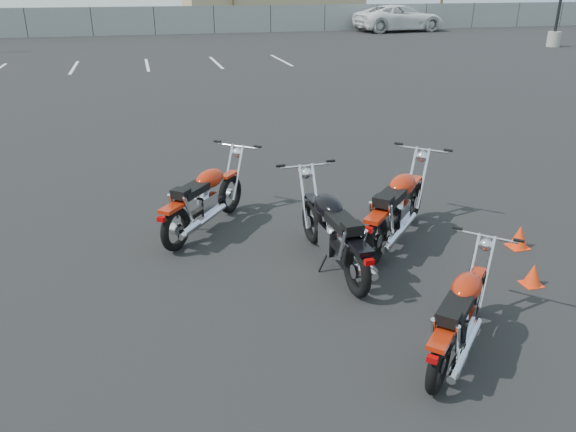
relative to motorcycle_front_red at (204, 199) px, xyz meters
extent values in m
plane|color=black|center=(0.69, -1.90, -0.48)|extent=(120.00, 120.00, 0.00)
torus|color=black|center=(0.46, 0.58, -0.17)|extent=(0.47, 0.54, 0.61)
cylinder|color=silver|center=(0.46, 0.58, -0.17)|extent=(0.18, 0.19, 0.16)
torus|color=black|center=(-0.46, -0.56, -0.17)|extent=(0.47, 0.54, 0.61)
cylinder|color=silver|center=(-0.46, -0.56, -0.17)|extent=(0.18, 0.19, 0.16)
cube|color=black|center=(0.00, 0.01, -0.13)|extent=(0.75, 0.89, 0.06)
cube|color=silver|center=(-0.03, -0.03, -0.07)|extent=(0.46, 0.48, 0.30)
cylinder|color=silver|center=(-0.03, -0.03, 0.11)|extent=(0.32, 0.32, 0.27)
ellipsoid|color=#AE220A|center=(0.11, 0.15, 0.25)|extent=(0.61, 0.65, 0.26)
cube|color=black|center=(-0.19, -0.22, 0.23)|extent=(0.55, 0.60, 0.10)
cube|color=black|center=(-0.35, -0.42, 0.27)|extent=(0.29, 0.28, 0.12)
cube|color=#AE220A|center=(-0.48, -0.57, 0.14)|extent=(0.41, 0.45, 0.05)
cube|color=#AE220A|center=(0.46, 0.58, 0.14)|extent=(0.32, 0.35, 0.04)
cylinder|color=silver|center=(-0.27, -0.52, 0.08)|extent=(0.16, 0.18, 0.40)
cylinder|color=silver|center=(-0.46, -0.36, 0.08)|extent=(0.16, 0.18, 0.40)
cylinder|color=silver|center=(-0.07, -0.33, -0.19)|extent=(0.77, 0.93, 0.13)
cylinder|color=silver|center=(-0.27, -0.58, -0.17)|extent=(0.32, 0.36, 0.13)
cylinder|color=silver|center=(0.61, 0.62, 0.15)|extent=(0.29, 0.34, 0.80)
cylinder|color=silver|center=(0.46, 0.74, 0.15)|extent=(0.29, 0.34, 0.80)
sphere|color=silver|center=(0.64, 0.80, 0.41)|extent=(0.23, 0.23, 0.16)
cylinder|color=silver|center=(0.65, 0.82, 0.51)|extent=(0.57, 0.47, 0.03)
cylinder|color=black|center=(0.91, 0.58, 0.55)|extent=(0.12, 0.10, 0.04)
cylinder|color=black|center=(0.36, 1.03, 0.55)|extent=(0.12, 0.10, 0.04)
cylinder|color=black|center=(-0.18, 0.02, -0.33)|extent=(0.14, 0.12, 0.30)
cube|color=#990505|center=(-0.64, -0.78, 0.08)|extent=(0.12, 0.11, 0.06)
torus|color=black|center=(1.38, -0.79, -0.17)|extent=(0.14, 0.63, 0.62)
cylinder|color=silver|center=(1.38, -0.79, -0.17)|extent=(0.11, 0.17, 0.17)
torus|color=black|center=(1.45, -2.29, -0.17)|extent=(0.14, 0.63, 0.62)
cylinder|color=silver|center=(1.45, -2.29, -0.17)|extent=(0.11, 0.17, 0.17)
cube|color=black|center=(1.41, -1.54, -0.13)|extent=(0.16, 1.09, 0.06)
cube|color=silver|center=(1.41, -1.59, -0.06)|extent=(0.31, 0.41, 0.31)
cylinder|color=silver|center=(1.41, -1.59, 0.12)|extent=(0.22, 0.27, 0.27)
ellipsoid|color=black|center=(1.40, -1.35, 0.27)|extent=(0.35, 0.62, 0.27)
cube|color=black|center=(1.43, -1.85, 0.25)|extent=(0.30, 0.58, 0.10)
cube|color=black|center=(1.44, -2.11, 0.29)|extent=(0.24, 0.20, 0.12)
cube|color=black|center=(1.45, -2.31, 0.16)|extent=(0.21, 0.44, 0.05)
cube|color=black|center=(1.38, -0.79, 0.16)|extent=(0.15, 0.36, 0.04)
cylinder|color=silver|center=(1.57, -2.13, 0.09)|extent=(0.06, 0.19, 0.41)
cylinder|color=silver|center=(1.32, -2.14, 0.09)|extent=(0.06, 0.19, 0.41)
cylinder|color=silver|center=(1.59, -1.84, -0.19)|extent=(0.15, 1.15, 0.13)
cylinder|color=silver|center=(1.61, -2.17, -0.17)|extent=(0.14, 0.37, 0.14)
cylinder|color=silver|center=(1.46, -0.66, 0.16)|extent=(0.07, 0.42, 0.82)
cylinder|color=silver|center=(1.28, -0.67, 0.16)|extent=(0.07, 0.42, 0.82)
sphere|color=silver|center=(1.36, -0.50, 0.43)|extent=(0.17, 0.17, 0.17)
cylinder|color=silver|center=(1.36, -0.48, 0.54)|extent=(0.73, 0.07, 0.03)
cylinder|color=black|center=(1.72, -0.48, 0.58)|extent=(0.13, 0.04, 0.04)
cylinder|color=black|center=(1.00, -0.52, 0.58)|extent=(0.13, 0.04, 0.04)
cylinder|color=black|center=(1.27, -1.65, -0.32)|extent=(0.16, 0.03, 0.31)
cube|color=#990505|center=(1.46, -2.58, 0.09)|extent=(0.11, 0.07, 0.06)
torus|color=black|center=(3.04, -0.48, -0.16)|extent=(0.53, 0.55, 0.64)
cylinder|color=silver|center=(3.04, -0.48, -0.16)|extent=(0.20, 0.20, 0.17)
torus|color=black|center=(1.97, -1.60, -0.16)|extent=(0.53, 0.55, 0.64)
cylinder|color=silver|center=(1.97, -1.60, -0.16)|extent=(0.20, 0.20, 0.17)
cube|color=black|center=(2.50, -1.04, -0.12)|extent=(0.85, 0.89, 0.06)
cube|color=silver|center=(2.47, -1.08, -0.05)|extent=(0.50, 0.50, 0.32)
cylinder|color=silver|center=(2.47, -1.08, 0.14)|extent=(0.34, 0.34, 0.28)
ellipsoid|color=#AE220A|center=(2.63, -0.90, 0.29)|extent=(0.66, 0.67, 0.27)
cube|color=black|center=(2.28, -1.27, 0.27)|extent=(0.61, 0.62, 0.11)
cube|color=black|center=(2.10, -1.47, 0.31)|extent=(0.30, 0.30, 0.13)
cube|color=#AE220A|center=(1.95, -1.62, 0.18)|extent=(0.45, 0.46, 0.05)
cube|color=#AE220A|center=(3.04, -0.48, 0.18)|extent=(0.35, 0.36, 0.04)
cylinder|color=silver|center=(2.17, -1.58, 0.11)|extent=(0.17, 0.18, 0.42)
cylinder|color=silver|center=(1.99, -1.40, 0.11)|extent=(0.17, 0.18, 0.42)
cylinder|color=silver|center=(2.41, -1.39, -0.18)|extent=(0.88, 0.92, 0.14)
cylinder|color=silver|center=(2.17, -1.64, -0.16)|extent=(0.35, 0.36, 0.14)
cylinder|color=silver|center=(3.19, -0.45, 0.18)|extent=(0.33, 0.34, 0.84)
cylinder|color=silver|center=(3.05, -0.32, 0.18)|extent=(0.33, 0.34, 0.84)
sphere|color=silver|center=(3.24, -0.26, 0.46)|extent=(0.24, 0.24, 0.17)
cylinder|color=silver|center=(3.26, -0.25, 0.57)|extent=(0.56, 0.54, 0.03)
cylinder|color=black|center=(3.51, -0.52, 0.61)|extent=(0.12, 0.12, 0.04)
cylinder|color=black|center=(2.97, -0.01, 0.61)|extent=(0.12, 0.12, 0.04)
cylinder|color=black|center=(2.32, -1.02, -0.32)|extent=(0.14, 0.13, 0.32)
cube|color=#990505|center=(1.76, -1.82, 0.11)|extent=(0.12, 0.12, 0.06)
torus|color=black|center=(2.46, -3.09, -0.21)|extent=(0.45, 0.45, 0.54)
cylinder|color=silver|center=(2.46, -3.09, -0.21)|extent=(0.16, 0.16, 0.14)
torus|color=black|center=(1.54, -4.01, -0.21)|extent=(0.45, 0.45, 0.54)
cylinder|color=silver|center=(1.54, -4.01, -0.21)|extent=(0.16, 0.16, 0.14)
cube|color=black|center=(2.00, -3.55, -0.17)|extent=(0.73, 0.73, 0.05)
cube|color=silver|center=(1.97, -3.58, -0.12)|extent=(0.42, 0.42, 0.27)
cylinder|color=silver|center=(1.97, -3.58, 0.04)|extent=(0.28, 0.28, 0.24)
ellipsoid|color=#AE220A|center=(2.11, -3.44, 0.17)|extent=(0.56, 0.56, 0.23)
cube|color=black|center=(1.81, -3.74, 0.15)|extent=(0.51, 0.51, 0.09)
cube|color=black|center=(1.65, -3.90, 0.18)|extent=(0.25, 0.25, 0.11)
cube|color=#AE220A|center=(1.53, -4.02, 0.07)|extent=(0.38, 0.38, 0.04)
cube|color=#AE220A|center=(2.46, -3.09, 0.07)|extent=(0.30, 0.30, 0.04)
cylinder|color=silver|center=(1.71, -3.99, 0.01)|extent=(0.15, 0.15, 0.35)
cylinder|color=silver|center=(1.56, -3.84, 0.01)|extent=(0.15, 0.15, 0.35)
cylinder|color=silver|center=(1.91, -3.84, -0.23)|extent=(0.75, 0.76, 0.11)
cylinder|color=silver|center=(1.71, -4.04, -0.21)|extent=(0.30, 0.30, 0.12)
cylinder|color=silver|center=(2.59, -3.07, 0.08)|extent=(0.28, 0.28, 0.71)
cylinder|color=silver|center=(2.48, -2.96, 0.08)|extent=(0.28, 0.28, 0.71)
sphere|color=silver|center=(2.63, -2.91, 0.31)|extent=(0.20, 0.20, 0.14)
cylinder|color=silver|center=(2.65, -2.90, 0.40)|extent=(0.46, 0.46, 0.03)
cylinder|color=black|center=(2.86, -3.14, 0.43)|extent=(0.10, 0.10, 0.03)
cylinder|color=black|center=(2.41, -2.69, 0.43)|extent=(0.10, 0.10, 0.03)
cylinder|color=black|center=(1.85, -3.53, -0.34)|extent=(0.11, 0.11, 0.27)
cube|color=#990505|center=(1.36, -4.19, 0.01)|extent=(0.10, 0.10, 0.05)
cone|color=#FF380D|center=(4.05, -1.67, -0.32)|extent=(0.24, 0.24, 0.30)
cube|color=#FF380D|center=(4.05, -1.67, -0.47)|extent=(0.26, 0.26, 0.01)
cone|color=#FF380D|center=(3.57, -2.61, -0.34)|extent=(0.21, 0.21, 0.26)
cube|color=#FF380D|center=(3.57, -2.61, -0.47)|extent=(0.23, 0.23, 0.01)
cylinder|color=gray|center=(21.61, 19.87, -0.08)|extent=(0.70, 0.70, 0.80)
cube|color=gray|center=(0.69, 33.10, 0.42)|extent=(80.00, 0.04, 1.80)
cylinder|color=black|center=(-7.31, 33.10, 0.42)|extent=(0.06, 0.06, 1.80)
cylinder|color=black|center=(-3.31, 33.10, 0.42)|extent=(0.06, 0.06, 1.80)
cylinder|color=black|center=(0.69, 33.10, 0.42)|extent=(0.06, 0.06, 1.80)
cylinder|color=black|center=(4.69, 33.10, 0.42)|extent=(0.06, 0.06, 1.80)
cylinder|color=black|center=(8.69, 33.10, 0.42)|extent=(0.06, 0.06, 1.80)
cylinder|color=black|center=(12.69, 33.10, 0.42)|extent=(0.06, 0.06, 1.80)
cylinder|color=black|center=(16.69, 33.10, 0.42)|extent=(0.06, 0.06, 1.80)
cylinder|color=black|center=(20.69, 33.10, 0.42)|extent=(0.06, 0.06, 1.80)
cylinder|color=black|center=(24.69, 33.10, 0.42)|extent=(0.06, 0.06, 1.80)
cylinder|color=black|center=(28.69, 33.10, 0.42)|extent=(0.06, 0.06, 1.80)
cylinder|color=black|center=(32.69, 33.10, 0.42)|extent=(0.06, 0.06, 1.80)
cube|color=tan|center=(10.69, 42.10, 1.22)|extent=(14.00, 9.00, 3.40)
cube|color=silver|center=(-3.31, 18.10, -0.48)|extent=(0.12, 4.00, 0.01)
cube|color=silver|center=(-0.31, 18.10, -0.48)|extent=(0.12, 4.00, 0.01)
cube|color=silver|center=(2.69, 18.10, -0.48)|extent=(0.12, 4.00, 0.01)
cube|color=silver|center=(5.69, 18.10, -0.48)|extent=(0.12, 4.00, 0.01)
imported|color=white|center=(17.74, 31.41, 0.94)|extent=(3.72, 7.74, 2.84)
camera|label=1|loc=(-0.75, -7.55, 2.89)|focal=35.00mm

